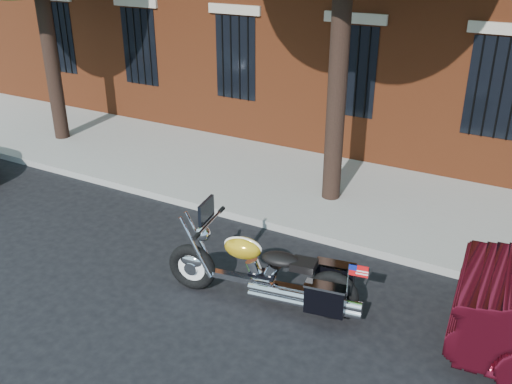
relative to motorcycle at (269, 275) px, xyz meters
The scene contains 4 objects.
ground 1.39m from the motorcycle, 143.65° to the left, with size 120.00×120.00×0.00m, color black.
curb 2.42m from the motorcycle, 115.83° to the left, with size 40.00×0.16×0.15m, color gray.
sidewalk 4.18m from the motorcycle, 104.46° to the left, with size 40.00×3.60×0.15m, color gray.
motorcycle is the anchor object (origin of this frame).
Camera 1 is at (4.26, -6.93, 5.04)m, focal length 40.00 mm.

